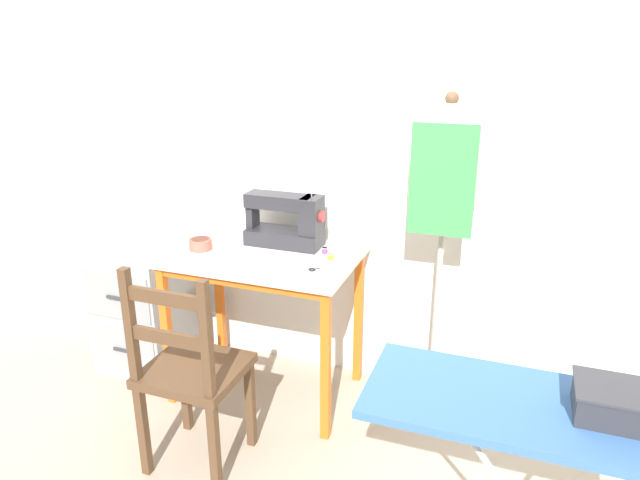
% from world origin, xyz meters
% --- Properties ---
extents(ground_plane, '(14.00, 14.00, 0.00)m').
position_xyz_m(ground_plane, '(0.00, 0.00, 0.00)').
color(ground_plane, tan).
extents(wall_back, '(10.00, 0.05, 2.55)m').
position_xyz_m(wall_back, '(0.00, 0.66, 1.27)').
color(wall_back, silver).
rests_on(wall_back, ground_plane).
extents(sewing_table, '(0.91, 0.60, 0.77)m').
position_xyz_m(sewing_table, '(0.00, 0.29, 0.66)').
color(sewing_table, silver).
rests_on(sewing_table, ground_plane).
extents(sewing_machine, '(0.40, 0.16, 0.29)m').
position_xyz_m(sewing_machine, '(0.06, 0.46, 0.90)').
color(sewing_machine, '#28282D').
rests_on(sewing_machine, sewing_table).
extents(fabric_bowl, '(0.11, 0.11, 0.05)m').
position_xyz_m(fabric_bowl, '(-0.32, 0.26, 0.80)').
color(fabric_bowl, '#B25647').
rests_on(fabric_bowl, sewing_table).
extents(scissors, '(0.13, 0.11, 0.01)m').
position_xyz_m(scissors, '(0.32, 0.21, 0.77)').
color(scissors, silver).
rests_on(scissors, sewing_table).
extents(thread_spool_near_machine, '(0.03, 0.03, 0.03)m').
position_xyz_m(thread_spool_near_machine, '(0.28, 0.41, 0.79)').
color(thread_spool_near_machine, purple).
rests_on(thread_spool_near_machine, sewing_table).
extents(thread_spool_mid_table, '(0.04, 0.04, 0.03)m').
position_xyz_m(thread_spool_mid_table, '(0.34, 0.34, 0.79)').
color(thread_spool_mid_table, yellow).
rests_on(thread_spool_mid_table, sewing_table).
extents(wooden_chair, '(0.40, 0.38, 0.95)m').
position_xyz_m(wooden_chair, '(-0.05, -0.31, 0.45)').
color(wooden_chair, '#513823').
rests_on(wooden_chair, ground_plane).
extents(filing_cabinet, '(0.44, 0.53, 0.70)m').
position_xyz_m(filing_cabinet, '(-0.76, 0.36, 0.35)').
color(filing_cabinet, '#93999E').
rests_on(filing_cabinet, ground_plane).
extents(dress_form, '(0.33, 0.32, 1.56)m').
position_xyz_m(dress_form, '(0.83, 0.48, 1.14)').
color(dress_form, '#846647').
rests_on(dress_form, ground_plane).
extents(ironing_board, '(1.01, 0.38, 0.86)m').
position_xyz_m(ironing_board, '(1.31, -0.67, 0.80)').
color(ironing_board, '#3D6BAD').
rests_on(ironing_board, ground_plane).
extents(storage_box, '(0.22, 0.17, 0.08)m').
position_xyz_m(storage_box, '(1.44, -0.65, 0.89)').
color(storage_box, '#333338').
rests_on(storage_box, ironing_board).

